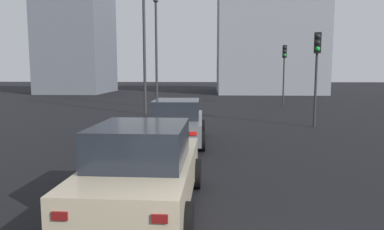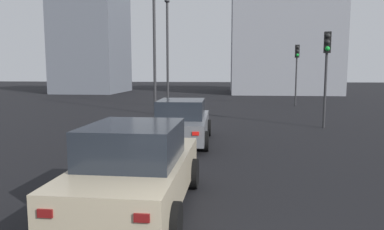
# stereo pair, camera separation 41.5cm
# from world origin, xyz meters

# --- Properties ---
(car_grey_right_lead) EXTENTS (4.40, 2.02, 1.52)m
(car_grey_right_lead) POSITION_xyz_m (8.90, 1.74, 0.74)
(car_grey_right_lead) COLOR slate
(car_grey_right_lead) RESTS_ON ground_plane
(car_beige_right_second) EXTENTS (4.19, 2.00, 1.59)m
(car_beige_right_second) POSITION_xyz_m (2.69, 1.78, 0.76)
(car_beige_right_second) COLOR tan
(car_beige_right_second) RESTS_ON ground_plane
(traffic_light_near_left) EXTENTS (0.32, 0.29, 4.35)m
(traffic_light_near_left) POSITION_xyz_m (23.00, -4.74, 3.12)
(traffic_light_near_left) COLOR #2D2D30
(traffic_light_near_left) RESTS_ON ground_plane
(traffic_light_near_right) EXTENTS (0.33, 0.30, 4.17)m
(traffic_light_near_right) POSITION_xyz_m (12.75, -4.09, 3.00)
(traffic_light_near_right) COLOR #2D2D30
(traffic_light_near_right) RESTS_ON ground_plane
(street_lamp_kerbside) EXTENTS (0.56, 0.36, 7.30)m
(street_lamp_kerbside) POSITION_xyz_m (21.18, 4.26, 4.30)
(street_lamp_kerbside) COLOR #2D2D30
(street_lamp_kerbside) RESTS_ON ground_plane
(street_lamp_far) EXTENTS (0.56, 0.36, 9.00)m
(street_lamp_far) POSITION_xyz_m (17.15, 4.34, 5.18)
(street_lamp_far) COLOR #2D2D30
(street_lamp_far) RESTS_ON ground_plane
(building_facade_left) EXTENTS (11.92, 11.40, 12.11)m
(building_facade_left) POSITION_xyz_m (39.82, -6.00, 6.06)
(building_facade_left) COLOR gray
(building_facade_left) RESTS_ON ground_plane
(building_facade_center) EXTENTS (9.01, 6.94, 12.37)m
(building_facade_center) POSITION_xyz_m (38.18, 16.00, 6.19)
(building_facade_center) COLOR slate
(building_facade_center) RESTS_ON ground_plane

